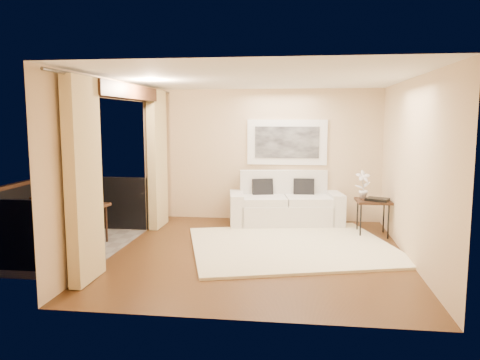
% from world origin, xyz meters
% --- Properties ---
extents(floor, '(5.00, 5.00, 0.00)m').
position_xyz_m(floor, '(0.00, 0.00, 0.00)').
color(floor, '#543318').
rests_on(floor, ground).
extents(room_shell, '(5.00, 6.40, 5.00)m').
position_xyz_m(room_shell, '(-2.13, 0.00, 2.52)').
color(room_shell, white).
rests_on(room_shell, ground).
extents(balcony, '(1.81, 2.60, 1.17)m').
position_xyz_m(balcony, '(-3.31, 0.00, 0.18)').
color(balcony, '#605B56').
rests_on(balcony, ground).
extents(curtains, '(0.16, 4.80, 2.64)m').
position_xyz_m(curtains, '(-2.11, 0.00, 1.34)').
color(curtains, '#DAC386').
rests_on(curtains, ground).
extents(artwork, '(1.62, 0.07, 0.92)m').
position_xyz_m(artwork, '(0.34, 2.46, 1.62)').
color(artwork, white).
rests_on(artwork, room_shell).
extents(rug, '(3.86, 3.58, 0.04)m').
position_xyz_m(rug, '(0.50, 0.40, 0.02)').
color(rug, '#FEF5CC').
rests_on(rug, floor).
extents(sofa, '(2.31, 1.29, 1.05)m').
position_xyz_m(sofa, '(0.33, 2.10, 0.37)').
color(sofa, white).
rests_on(sofa, floor).
extents(side_table, '(0.62, 0.62, 0.65)m').
position_xyz_m(side_table, '(1.93, 1.39, 0.59)').
color(side_table, black).
rests_on(side_table, floor).
extents(tray, '(0.46, 0.41, 0.05)m').
position_xyz_m(tray, '(1.99, 1.31, 0.67)').
color(tray, black).
rests_on(tray, side_table).
extents(orchid, '(0.31, 0.24, 0.52)m').
position_xyz_m(orchid, '(1.76, 1.51, 0.91)').
color(orchid, white).
rests_on(orchid, side_table).
extents(bistro_table, '(0.69, 0.69, 0.68)m').
position_xyz_m(bistro_table, '(-2.90, 0.11, 0.60)').
color(bistro_table, black).
rests_on(bistro_table, balcony).
extents(balcony_chair_far, '(0.55, 0.56, 1.05)m').
position_xyz_m(balcony_chair_far, '(-3.54, 0.81, 0.61)').
color(balcony_chair_far, black).
rests_on(balcony_chair_far, balcony).
extents(balcony_chair_near, '(0.44, 0.44, 0.88)m').
position_xyz_m(balcony_chair_near, '(-3.40, -0.42, 0.50)').
color(balcony_chair_near, black).
rests_on(balcony_chair_near, balcony).
extents(ice_bucket, '(0.18, 0.18, 0.20)m').
position_xyz_m(ice_bucket, '(-3.01, 0.22, 0.78)').
color(ice_bucket, silver).
rests_on(ice_bucket, bistro_table).
extents(candle, '(0.06, 0.06, 0.07)m').
position_xyz_m(candle, '(-2.88, 0.21, 0.72)').
color(candle, red).
rests_on(candle, bistro_table).
extents(vase, '(0.04, 0.04, 0.18)m').
position_xyz_m(vase, '(-2.87, -0.07, 0.77)').
color(vase, silver).
rests_on(vase, bistro_table).
extents(glass_a, '(0.06, 0.06, 0.12)m').
position_xyz_m(glass_a, '(-2.80, 0.02, 0.74)').
color(glass_a, white).
rests_on(glass_a, bistro_table).
extents(glass_b, '(0.06, 0.06, 0.12)m').
position_xyz_m(glass_b, '(-2.77, 0.15, 0.74)').
color(glass_b, silver).
rests_on(glass_b, bistro_table).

